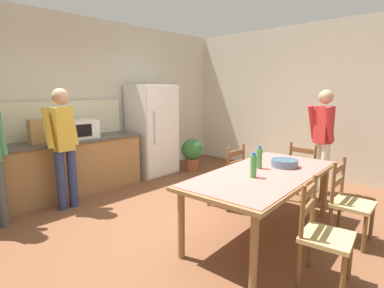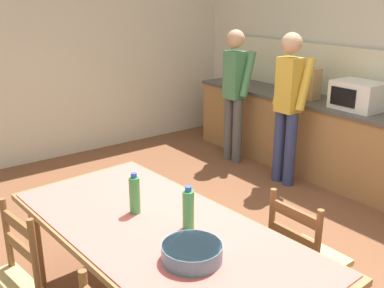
# 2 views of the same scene
# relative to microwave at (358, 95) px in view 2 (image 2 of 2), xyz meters

# --- Properties ---
(ground_plane) EXTENTS (8.32, 8.32, 0.00)m
(ground_plane) POSITION_rel_microwave_xyz_m (0.32, -2.21, -1.04)
(ground_plane) COLOR brown
(wall_left) EXTENTS (0.12, 5.20, 2.90)m
(wall_left) POSITION_rel_microwave_xyz_m (-2.94, -2.21, 0.41)
(wall_left) COLOR beige
(wall_left) RESTS_ON ground
(kitchen_counter) EXTENTS (3.28, 0.66, 0.89)m
(kitchen_counter) POSITION_rel_microwave_xyz_m (-0.67, 0.02, -0.59)
(kitchen_counter) COLOR #9E7042
(kitchen_counter) RESTS_ON ground
(counter_splashback) EXTENTS (3.24, 0.03, 0.60)m
(counter_splashback) POSITION_rel_microwave_xyz_m (-0.67, 0.33, 0.15)
(counter_splashback) COLOR beige
(counter_splashback) RESTS_ON kitchen_counter
(microwave) EXTENTS (0.50, 0.39, 0.30)m
(microwave) POSITION_rel_microwave_xyz_m (0.00, 0.00, 0.00)
(microwave) COLOR white
(microwave) RESTS_ON kitchen_counter
(paper_bag) EXTENTS (0.24, 0.16, 0.36)m
(paper_bag) POSITION_rel_microwave_xyz_m (-0.65, -0.01, 0.03)
(paper_bag) COLOR tan
(paper_bag) RESTS_ON kitchen_counter
(dining_table) EXTENTS (2.20, 1.13, 0.75)m
(dining_table) POSITION_rel_microwave_xyz_m (0.69, -2.97, -0.36)
(dining_table) COLOR olive
(dining_table) RESTS_ON ground
(bottle_near_centre) EXTENTS (0.07, 0.07, 0.27)m
(bottle_near_centre) POSITION_rel_microwave_xyz_m (0.42, -2.98, -0.16)
(bottle_near_centre) COLOR green
(bottle_near_centre) RESTS_ON dining_table
(bottle_off_centre) EXTENTS (0.07, 0.07, 0.27)m
(bottle_off_centre) POSITION_rel_microwave_xyz_m (0.79, -2.83, -0.16)
(bottle_off_centre) COLOR green
(bottle_off_centre) RESTS_ON dining_table
(serving_bowl) EXTENTS (0.32, 0.32, 0.09)m
(serving_bowl) POSITION_rel_microwave_xyz_m (1.07, -3.02, -0.24)
(serving_bowl) COLOR slate
(serving_bowl) RESTS_ON dining_table
(chair_side_near_left) EXTENTS (0.47, 0.45, 0.91)m
(chair_side_near_left) POSITION_rel_microwave_xyz_m (0.26, -3.79, -0.60)
(chair_side_near_left) COLOR brown
(chair_side_near_left) RESTS_ON ground
(chair_side_far_right) EXTENTS (0.42, 0.40, 0.91)m
(chair_side_far_right) POSITION_rel_microwave_xyz_m (1.12, -2.14, -0.60)
(chair_side_far_right) COLOR brown
(chair_side_far_right) RESTS_ON ground
(person_at_sink) EXTENTS (0.42, 0.29, 1.67)m
(person_at_sink) POSITION_rel_microwave_xyz_m (-1.39, -0.50, -0.10)
(person_at_sink) COLOR #4C4C4C
(person_at_sink) RESTS_ON ground
(person_at_counter) EXTENTS (0.42, 0.29, 1.69)m
(person_at_counter) POSITION_rel_microwave_xyz_m (-0.50, -0.52, -0.09)
(person_at_counter) COLOR navy
(person_at_counter) RESTS_ON ground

